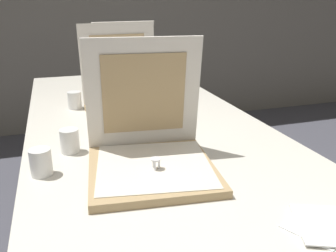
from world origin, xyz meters
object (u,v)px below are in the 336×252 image
(cup_white_far, at_px, (75,100))
(napkin_pile, at_px, (327,226))
(pizza_box_middle, at_px, (130,101))
(pizza_box_back, at_px, (129,80))
(cup_white_near_left, at_px, (41,162))
(table, at_px, (150,140))
(cup_white_near_center, at_px, (70,141))
(pizza_box_front, at_px, (150,151))

(cup_white_far, xyz_separation_m, napkin_pile, (0.43, -1.05, -0.03))
(cup_white_far, bearing_deg, pizza_box_middle, -32.91)
(pizza_box_back, xyz_separation_m, cup_white_near_left, (-0.43, -0.89, -0.01))
(pizza_box_middle, xyz_separation_m, pizza_box_back, (0.08, 0.42, -0.00))
(pizza_box_back, height_order, napkin_pile, pizza_box_back)
(table, xyz_separation_m, pizza_box_middle, (-0.03, 0.20, 0.10))
(pizza_box_middle, relative_size, napkin_pile, 2.01)
(pizza_box_middle, bearing_deg, pizza_box_back, 72.32)
(table, bearing_deg, cup_white_near_left, -144.16)
(pizza_box_back, height_order, cup_white_near_left, pizza_box_back)
(cup_white_near_center, xyz_separation_m, cup_white_near_left, (-0.08, -0.13, 0.00))
(cup_white_far, height_order, cup_white_near_left, same)
(pizza_box_back, relative_size, cup_white_near_center, 5.08)
(cup_white_near_center, xyz_separation_m, napkin_pile, (0.48, -0.57, -0.03))
(table, distance_m, pizza_box_middle, 0.23)
(cup_white_near_center, distance_m, napkin_pile, 0.75)
(table, xyz_separation_m, pizza_box_front, (-0.09, -0.32, 0.10))
(pizza_box_back, bearing_deg, cup_white_far, -144.45)
(table, height_order, cup_white_far, cup_white_far)
(pizza_box_front, xyz_separation_m, pizza_box_back, (0.14, 0.95, -0.00))
(cup_white_near_center, bearing_deg, cup_white_far, 84.18)
(pizza_box_front, bearing_deg, pizza_box_back, 88.16)
(cup_white_near_center, bearing_deg, pizza_box_middle, 51.91)
(pizza_box_back, relative_size, cup_white_far, 5.08)
(table, bearing_deg, pizza_box_front, -104.76)
(cup_white_near_center, relative_size, napkin_pile, 0.38)
(pizza_box_middle, height_order, napkin_pile, pizza_box_middle)
(pizza_box_front, bearing_deg, napkin_pile, -47.27)
(pizza_box_middle, bearing_deg, table, -89.23)
(pizza_box_front, bearing_deg, pizza_box_middle, 90.28)
(cup_white_near_center, distance_m, cup_white_near_left, 0.16)
(pizza_box_front, height_order, pizza_box_back, pizza_box_front)
(cup_white_near_center, bearing_deg, pizza_box_front, -42.28)
(napkin_pile, bearing_deg, cup_white_near_left, 142.48)
(pizza_box_front, height_order, pizza_box_middle, pizza_box_middle)
(cup_white_far, relative_size, napkin_pile, 0.38)
(table, height_order, cup_white_near_center, cup_white_near_center)
(napkin_pile, bearing_deg, pizza_box_front, 126.02)
(cup_white_near_left, bearing_deg, pizza_box_front, -10.49)
(pizza_box_middle, distance_m, napkin_pile, 0.93)
(pizza_box_middle, distance_m, pizza_box_back, 0.43)
(cup_white_near_center, height_order, cup_white_near_left, same)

